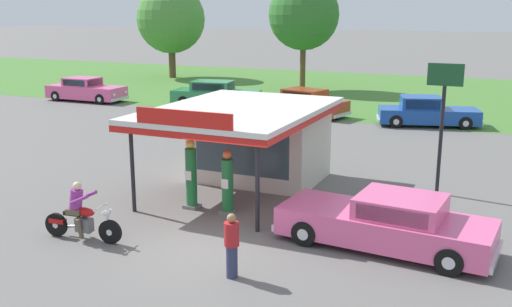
% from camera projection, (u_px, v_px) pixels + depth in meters
% --- Properties ---
extents(ground_plane, '(300.00, 300.00, 0.00)m').
position_uv_depth(ground_plane, '(205.00, 246.00, 15.07)').
color(ground_plane, slate).
extents(grass_verge_strip, '(120.00, 24.00, 0.01)m').
position_uv_depth(grass_verge_strip, '(410.00, 94.00, 41.68)').
color(grass_verge_strip, '#477A33').
rests_on(grass_verge_strip, ground).
extents(service_station_kiosk, '(4.92, 7.02, 3.26)m').
position_uv_depth(service_station_kiosk, '(255.00, 135.00, 20.34)').
color(service_station_kiosk, beige).
rests_on(service_station_kiosk, ground).
extents(gas_pump_nearside, '(0.44, 0.44, 2.12)m').
position_uv_depth(gas_pump_nearside, '(191.00, 177.00, 17.78)').
color(gas_pump_nearside, slate).
rests_on(gas_pump_nearside, ground).
extents(gas_pump_offside, '(0.44, 0.44, 1.92)m').
position_uv_depth(gas_pump_offside, '(228.00, 185.00, 17.32)').
color(gas_pump_offside, slate).
rests_on(gas_pump_offside, ground).
extents(motorcycle_with_rider, '(2.28, 0.70, 1.58)m').
position_uv_depth(motorcycle_with_rider, '(81.00, 216.00, 15.37)').
color(motorcycle_with_rider, black).
rests_on(motorcycle_with_rider, ground).
extents(featured_classic_sedan, '(5.62, 2.37, 1.40)m').
position_uv_depth(featured_classic_sedan, '(387.00, 223.00, 14.87)').
color(featured_classic_sedan, '#E55993').
rests_on(featured_classic_sedan, ground).
extents(parked_car_back_row_centre, '(5.43, 2.07, 1.51)m').
position_uv_depth(parked_car_back_row_centre, '(86.00, 90.00, 38.53)').
color(parked_car_back_row_centre, '#E55993').
rests_on(parked_car_back_row_centre, ground).
extents(parked_car_back_row_centre_right, '(5.78, 2.77, 1.54)m').
position_uv_depth(parked_car_back_row_centre_right, '(216.00, 94.00, 36.60)').
color(parked_car_back_row_centre_right, '#2D844C').
rests_on(parked_car_back_row_centre_right, ground).
extents(parked_car_back_row_far_right, '(5.45, 3.19, 1.51)m').
position_uv_depth(parked_car_back_row_far_right, '(427.00, 113.00, 30.40)').
color(parked_car_back_row_far_right, '#19479E').
rests_on(parked_car_back_row_far_right, ground).
extents(parked_car_back_row_far_left, '(5.58, 3.05, 1.49)m').
position_uv_depth(parked_car_back_row_far_left, '(303.00, 103.00, 33.41)').
color(parked_car_back_row_far_left, '#993819').
rests_on(parked_car_back_row_far_left, ground).
extents(bystander_strolling_foreground, '(0.34, 0.34, 1.52)m').
position_uv_depth(bystander_strolling_foreground, '(232.00, 244.00, 13.17)').
color(bystander_strolling_foreground, '#2D3351').
rests_on(bystander_strolling_foreground, ground).
extents(tree_oak_distant_spare, '(5.82, 5.82, 7.91)m').
position_uv_depth(tree_oak_distant_spare, '(170.00, 21.00, 50.66)').
color(tree_oak_distant_spare, brown).
rests_on(tree_oak_distant_spare, ground).
extents(tree_oak_far_right, '(5.10, 5.10, 8.00)m').
position_uv_depth(tree_oak_far_right, '(304.00, 15.00, 42.46)').
color(tree_oak_far_right, brown).
rests_on(tree_oak_far_right, ground).
extents(roadside_pole_sign, '(1.10, 0.12, 4.24)m').
position_uv_depth(roadside_pole_sign, '(443.00, 105.00, 18.66)').
color(roadside_pole_sign, black).
rests_on(roadside_pole_sign, ground).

